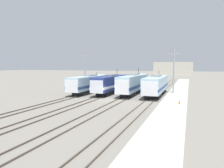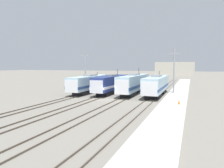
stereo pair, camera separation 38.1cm
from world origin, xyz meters
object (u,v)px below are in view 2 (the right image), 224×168
locomotive_far_left (90,83)px  traffic_cone (179,102)px  locomotive_center_right (134,84)px  locomotive_far_right (156,85)px  catenary_tower_left (85,70)px  catenary_tower_right (174,70)px  locomotive_center_left (111,84)px

locomotive_far_left → traffic_cone: locomotive_far_left is taller
locomotive_center_right → locomotive_far_right: (4.91, -1.10, -0.09)m
catenary_tower_left → traffic_cone: (22.43, -13.52, -4.38)m
catenary_tower_left → locomotive_far_left: bearing=-49.3°
locomotive_center_right → traffic_cone: size_ratio=26.53×
catenary_tower_right → traffic_cone: bearing=-82.3°
catenary_tower_left → traffic_cone: size_ratio=13.96×
locomotive_far_left → catenary_tower_right: (17.95, 3.09, 2.97)m
locomotive_center_left → catenary_tower_left: bearing=162.1°
locomotive_far_left → traffic_cone: bearing=-27.8°
locomotive_center_right → catenary_tower_right: size_ratio=1.90×
locomotive_far_right → traffic_cone: locomotive_far_right is taller
catenary_tower_left → catenary_tower_right: 20.61m
catenary_tower_left → locomotive_far_right: bearing=-9.6°
locomotive_far_left → locomotive_center_right: size_ratio=0.93×
locomotive_center_left → catenary_tower_right: size_ratio=1.75×
locomotive_far_right → catenary_tower_left: catenary_tower_left is taller
locomotive_center_right → catenary_tower_right: bearing=12.7°
locomotive_far_left → locomotive_center_right: locomotive_center_right is taller
locomotive_far_right → traffic_cone: (5.03, -10.58, -1.46)m
traffic_cone → locomotive_far_right: bearing=115.4°
locomotive_far_left → locomotive_far_right: size_ratio=1.03×
locomotive_far_left → catenary_tower_left: size_ratio=1.76×
locomotive_center_right → catenary_tower_right: catenary_tower_right is taller
locomotive_far_left → locomotive_center_right: (9.83, 1.26, 0.13)m
locomotive_center_left → traffic_cone: 18.58m
locomotive_far_right → traffic_cone: bearing=-64.6°
locomotive_far_left → locomotive_far_right: bearing=0.6°
locomotive_center_left → locomotive_far_right: bearing=-2.9°
locomotive_far_left → locomotive_center_left: locomotive_center_left is taller
locomotive_center_left → catenary_tower_right: bearing=10.6°
locomotive_center_left → locomotive_far_right: (9.83, -0.49, 0.02)m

